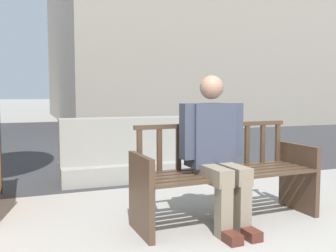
# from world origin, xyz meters

# --- Properties ---
(street_asphalt) EXTENTS (120.00, 12.00, 0.01)m
(street_asphalt) POSITION_xyz_m (0.00, 8.70, 0.00)
(street_asphalt) COLOR #333335
(street_asphalt) RESTS_ON ground
(street_bench) EXTENTS (1.71, 0.59, 0.88)m
(street_bench) POSITION_xyz_m (0.44, 1.22, 0.40)
(street_bench) COLOR #473323
(street_bench) RESTS_ON ground
(seated_person) EXTENTS (0.58, 0.73, 1.31)m
(seated_person) POSITION_xyz_m (0.30, 1.15, 0.69)
(seated_person) COLOR #383D4C
(seated_person) RESTS_ON ground
(jersey_barrier_centre) EXTENTS (2.01, 0.72, 0.84)m
(jersey_barrier_centre) POSITION_xyz_m (0.15, 3.16, 0.34)
(jersey_barrier_centre) COLOR gray
(jersey_barrier_centre) RESTS_ON ground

